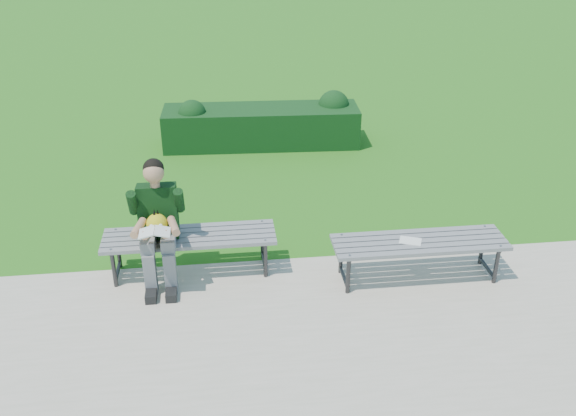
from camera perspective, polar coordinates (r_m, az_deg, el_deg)
ground at (r=7.15m, az=-2.00°, el=-4.79°), size 80.00×80.00×0.00m
walkway at (r=5.74m, az=-0.43°, el=-13.95°), size 30.00×3.50×0.02m
hedge at (r=10.21m, az=-2.21°, el=7.44°), size 3.08×0.91×0.82m
bench_left at (r=6.82m, az=-8.74°, el=-2.79°), size 1.80×0.50×0.46m
bench_right at (r=6.77m, az=11.60°, el=-3.25°), size 1.80×0.50×0.46m
seated_boy at (r=6.61m, az=-11.52°, el=-1.07°), size 0.56×0.76×1.31m
paper_sheet at (r=6.72m, az=10.83°, el=-2.89°), size 0.26×0.23×0.01m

